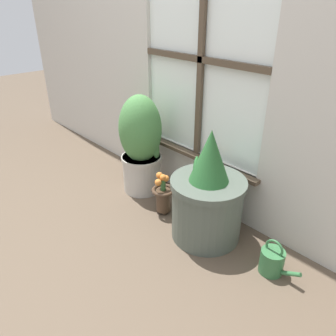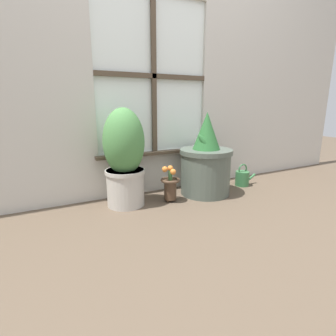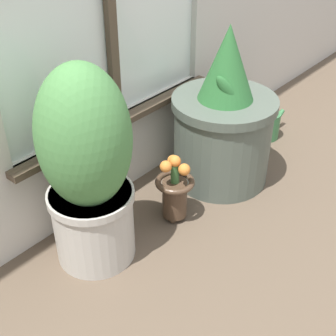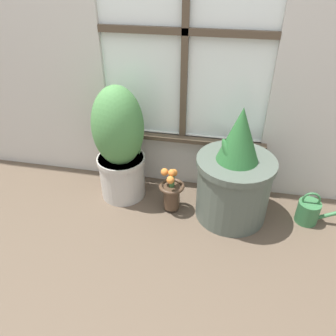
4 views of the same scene
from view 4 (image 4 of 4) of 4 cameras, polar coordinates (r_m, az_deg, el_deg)
name	(u,v)px [view 4 (image 4 of 4)]	position (r m, az deg, el deg)	size (l,w,h in m)	color
ground_plane	(162,246)	(1.73, -1.04, -13.50)	(10.00, 10.00, 0.00)	brown
potted_plant_left	(120,145)	(1.87, -8.40, 4.07)	(0.29, 0.29, 0.69)	#B7B2A8
potted_plant_right	(234,177)	(1.78, 11.48, -1.53)	(0.42, 0.42, 0.66)	#4C564C
flower_vase	(171,191)	(1.85, 0.60, -3.99)	(0.15, 0.15, 0.28)	#473323
watering_can	(308,211)	(1.97, 23.25, -6.95)	(0.22, 0.12, 0.20)	#336B3D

